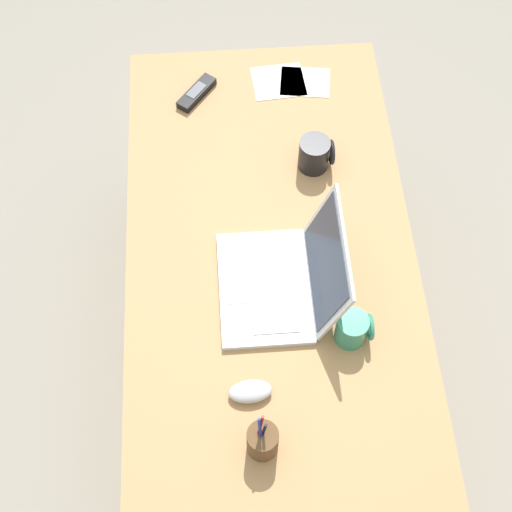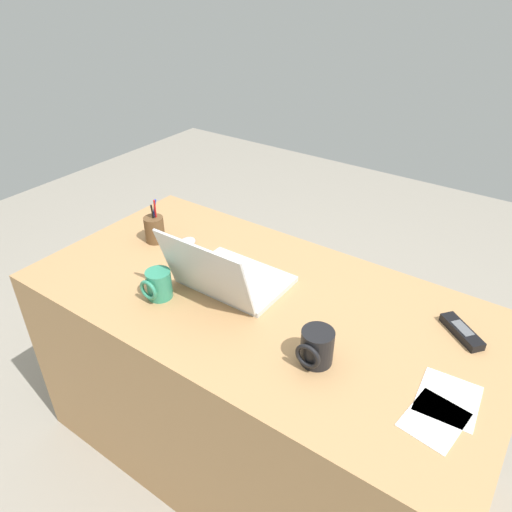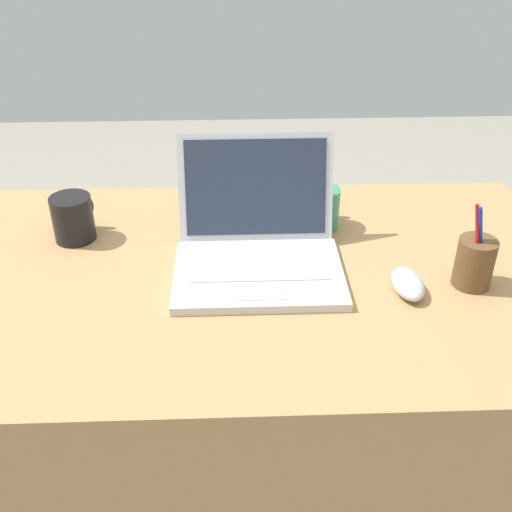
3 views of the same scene
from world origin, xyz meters
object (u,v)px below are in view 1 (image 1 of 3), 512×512
at_px(computer_mouse, 250,391).
at_px(pen_holder, 263,441).
at_px(coffee_mug_tall, 315,154).
at_px(cordless_phone, 197,93).
at_px(coffee_mug_white, 353,329).
at_px(laptop, 284,280).

relative_size(computer_mouse, pen_holder, 0.60).
relative_size(coffee_mug_tall, pen_holder, 0.57).
bearing_deg(coffee_mug_tall, pen_holder, -14.69).
xyz_separation_m(computer_mouse, cordless_phone, (-0.97, -0.10, -0.01)).
bearing_deg(computer_mouse, cordless_phone, -176.86).
distance_m(computer_mouse, coffee_mug_white, 0.30).
bearing_deg(coffee_mug_tall, laptop, -17.59).
distance_m(laptop, coffee_mug_white, 0.22).
bearing_deg(computer_mouse, coffee_mug_tall, 158.29).
relative_size(coffee_mug_tall, cordless_phone, 0.70).
bearing_deg(pen_holder, cordless_phone, -173.69).
bearing_deg(cordless_phone, pen_holder, 6.31).
relative_size(laptop, coffee_mug_white, 3.57).
xyz_separation_m(computer_mouse, pen_holder, (0.13, 0.02, 0.03)).
height_order(computer_mouse, coffee_mug_white, coffee_mug_white).
relative_size(laptop, pen_holder, 1.89).
bearing_deg(pen_holder, coffee_mug_white, 137.02).
height_order(coffee_mug_tall, cordless_phone, coffee_mug_tall).
distance_m(laptop, computer_mouse, 0.30).
bearing_deg(coffee_mug_white, cordless_phone, -156.27).
distance_m(computer_mouse, cordless_phone, 0.98).
bearing_deg(coffee_mug_white, computer_mouse, -63.28).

